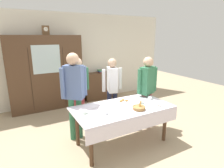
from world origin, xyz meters
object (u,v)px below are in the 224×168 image
object	(u,v)px
tea_cup_front_edge	(150,99)
spoon_mid_right	(167,105)
tea_cup_far_left	(141,102)
pastry_plate	(124,101)
mantel_clock	(46,30)
spoon_near_left	(96,108)
dining_table	(123,112)
person_beside_shelf	(112,84)
spoon_center	(98,112)
person_behind_table_right	(78,85)
person_behind_table_left	(74,88)
tea_cup_near_right	(105,113)
tea_cup_back_edge	(85,112)
bread_basket	(139,108)
bookshelf_low	(101,86)
book_stack	(100,71)
person_near_right_end	(147,85)
tea_cup_center	(158,105)
wall_cabinet	(46,73)

from	to	relation	value
tea_cup_front_edge	spoon_mid_right	size ratio (longest dim) A/B	1.09
tea_cup_far_left	pastry_plate	world-z (taller)	tea_cup_far_left
mantel_clock	spoon_near_left	world-z (taller)	mantel_clock
dining_table	tea_cup_front_edge	size ratio (longest dim) A/B	14.21
person_beside_shelf	mantel_clock	bearing A→B (deg)	124.51
spoon_center	person_behind_table_right	size ratio (longest dim) A/B	0.08
person_beside_shelf	person_behind_table_left	size ratio (longest dim) A/B	0.89
tea_cup_near_right	spoon_near_left	distance (m)	0.34
tea_cup_back_edge	bread_basket	distance (m)	0.97
dining_table	person_behind_table_right	bearing A→B (deg)	108.66
bookshelf_low	tea_cup_back_edge	world-z (taller)	bookshelf_low
dining_table	book_stack	distance (m)	2.77
person_near_right_end	spoon_near_left	bearing A→B (deg)	-173.40
mantel_clock	person_beside_shelf	world-z (taller)	mantel_clock
bookshelf_low	person_near_right_end	distance (m)	2.34
tea_cup_back_edge	person_near_right_end	xyz separation A→B (m)	(1.58, 0.29, 0.20)
tea_cup_center	book_stack	bearing A→B (deg)	86.55
dining_table	tea_cup_front_edge	xyz separation A→B (m)	(0.71, 0.09, 0.13)
spoon_mid_right	person_near_right_end	distance (m)	0.69
spoon_near_left	mantel_clock	bearing A→B (deg)	98.58
person_beside_shelf	dining_table	bearing A→B (deg)	-107.07
person_behind_table_right	tea_cup_far_left	bearing A→B (deg)	-56.70
spoon_near_left	person_behind_table_right	world-z (taller)	person_behind_table_right
tea_cup_near_right	person_near_right_end	size ratio (longest dim) A/B	0.08
bookshelf_low	tea_cup_back_edge	xyz separation A→B (m)	(-1.52, -2.57, 0.34)
bookshelf_low	tea_cup_front_edge	xyz separation A→B (m)	(-0.07, -2.55, 0.34)
mantel_clock	book_stack	distance (m)	2.04
tea_cup_back_edge	bread_basket	bearing A→B (deg)	-17.19
dining_table	person_beside_shelf	bearing A→B (deg)	72.93
dining_table	spoon_near_left	distance (m)	0.52
dining_table	tea_cup_back_edge	world-z (taller)	tea_cup_back_edge
tea_cup_far_left	tea_cup_near_right	world-z (taller)	same
pastry_plate	person_behind_table_right	world-z (taller)	person_behind_table_right
mantel_clock	tea_cup_center	distance (m)	3.49
tea_cup_near_right	tea_cup_far_left	bearing A→B (deg)	8.33
book_stack	tea_cup_far_left	world-z (taller)	book_stack
bookshelf_low	mantel_clock	bearing A→B (deg)	-178.18
person_beside_shelf	person_near_right_end	xyz separation A→B (m)	(0.55, -0.61, 0.05)
bookshelf_low	spoon_near_left	distance (m)	2.75
book_stack	person_beside_shelf	world-z (taller)	person_beside_shelf
bookshelf_low	person_behind_table_right	size ratio (longest dim) A/B	0.71
person_beside_shelf	bookshelf_low	bearing A→B (deg)	73.71
dining_table	book_stack	bearing A→B (deg)	73.42
dining_table	spoon_near_left	bearing A→B (deg)	155.77
wall_cabinet	person_behind_table_left	size ratio (longest dim) A/B	1.18
person_behind_table_left	person_near_right_end	xyz separation A→B (m)	(1.57, -0.26, -0.09)
wall_cabinet	person_behind_table_right	distance (m)	1.40
tea_cup_front_edge	tea_cup_back_edge	size ratio (longest dim) A/B	1.00
bread_basket	person_behind_table_right	world-z (taller)	person_behind_table_right
wall_cabinet	tea_cup_back_edge	size ratio (longest dim) A/B	15.86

